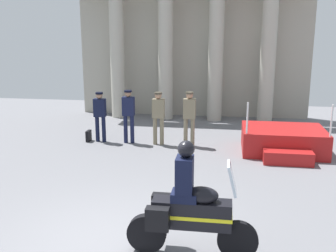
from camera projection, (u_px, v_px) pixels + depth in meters
name	position (u px, v px, depth m)	size (l,w,h in m)	color
ground_plane	(111.00, 242.00, 6.62)	(28.00, 28.00, 0.00)	slate
colonnade_backdrop	(192.00, 42.00, 16.11)	(9.78, 1.46, 5.97)	#A49F91
reviewing_stand	(283.00, 141.00, 11.62)	(2.40, 2.36, 1.62)	#A51919
officer_in_row_0	(100.00, 113.00, 12.65)	(0.38, 0.24, 1.65)	black
officer_in_row_1	(129.00, 112.00, 12.48)	(0.38, 0.24, 1.73)	#141938
officer_in_row_2	(158.00, 114.00, 12.31)	(0.38, 0.24, 1.70)	#7A7056
officer_in_row_3	(189.00, 114.00, 12.15)	(0.38, 0.24, 1.73)	#7A7056
motorcycle_with_rider	(187.00, 209.00, 6.07)	(2.09, 0.70, 1.90)	black
briefcase_on_ground	(89.00, 136.00, 12.87)	(0.10, 0.32, 0.36)	black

